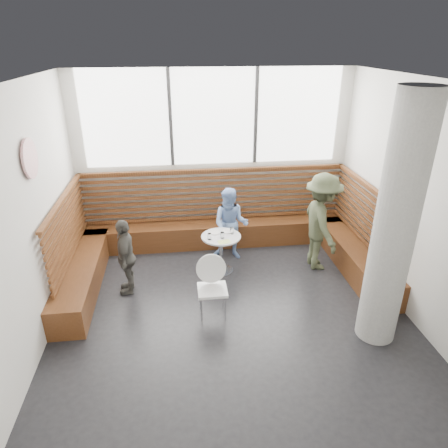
{
  "coord_description": "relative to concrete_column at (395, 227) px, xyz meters",
  "views": [
    {
      "loc": [
        -0.69,
        -4.59,
        3.62
      ],
      "look_at": [
        0.0,
        1.0,
        1.0
      ],
      "focal_mm": 32.0,
      "sensor_mm": 36.0,
      "label": 1
    }
  ],
  "objects": [
    {
      "name": "room",
      "position": [
        -1.85,
        0.6,
        0.0
      ],
      "size": [
        5.0,
        5.0,
        3.2
      ],
      "color": "silver",
      "rests_on": "ground"
    },
    {
      "name": "booth",
      "position": [
        -1.85,
        2.37,
        -1.19
      ],
      "size": [
        5.0,
        2.5,
        1.44
      ],
      "color": "#4C2913",
      "rests_on": "ground"
    },
    {
      "name": "concrete_column",
      "position": [
        0.0,
        0.0,
        0.0
      ],
      "size": [
        0.5,
        0.5,
        3.2
      ],
      "primitive_type": "cylinder",
      "color": "gray",
      "rests_on": "ground"
    },
    {
      "name": "wall_art",
      "position": [
        -4.31,
        1.0,
        0.7
      ],
      "size": [
        0.03,
        0.5,
        0.5
      ],
      "primitive_type": "cylinder",
      "rotation": [
        0.0,
        1.57,
        0.0
      ],
      "color": "white",
      "rests_on": "room"
    },
    {
      "name": "cafe_table",
      "position": [
        -1.87,
        1.84,
        -1.12
      ],
      "size": [
        0.65,
        0.65,
        0.67
      ],
      "color": "silver",
      "rests_on": "ground"
    },
    {
      "name": "cafe_chair",
      "position": [
        -2.13,
        0.72,
        -1.08
      ],
      "size": [
        0.43,
        0.42,
        0.89
      ],
      "rotation": [
        0.0,
        0.0,
        -0.01
      ],
      "color": "white",
      "rests_on": "ground"
    },
    {
      "name": "adult_man",
      "position": [
        -0.18,
        1.81,
        -0.76
      ],
      "size": [
        0.63,
        1.09,
        1.68
      ],
      "primitive_type": "imported",
      "rotation": [
        0.0,
        0.0,
        1.58
      ],
      "color": "#444C32",
      "rests_on": "ground"
    },
    {
      "name": "child_back",
      "position": [
        -1.64,
        2.3,
        -0.94
      ],
      "size": [
        0.76,
        0.66,
        1.31
      ],
      "primitive_type": "imported",
      "rotation": [
        0.0,
        0.0,
        -0.3
      ],
      "color": "#83A7E3",
      "rests_on": "ground"
    },
    {
      "name": "child_left",
      "position": [
        -3.37,
        1.45,
        -0.99
      ],
      "size": [
        0.31,
        0.72,
        1.22
      ],
      "primitive_type": "imported",
      "rotation": [
        0.0,
        0.0,
        -1.56
      ],
      "color": "#4C4B45",
      "rests_on": "ground"
    },
    {
      "name": "plate_near",
      "position": [
        -1.97,
        1.98,
        -0.92
      ],
      "size": [
        0.19,
        0.19,
        0.01
      ],
      "primitive_type": "cylinder",
      "color": "white",
      "rests_on": "cafe_table"
    },
    {
      "name": "plate_far",
      "position": [
        -1.74,
        1.99,
        -0.92
      ],
      "size": [
        0.19,
        0.19,
        0.01
      ],
      "primitive_type": "cylinder",
      "color": "white",
      "rests_on": "cafe_table"
    },
    {
      "name": "glass_left",
      "position": [
        -2.07,
        1.75,
        -0.88
      ],
      "size": [
        0.06,
        0.06,
        0.1
      ],
      "primitive_type": "cylinder",
      "color": "white",
      "rests_on": "cafe_table"
    },
    {
      "name": "glass_mid",
      "position": [
        -1.86,
        1.77,
        -0.88
      ],
      "size": [
        0.06,
        0.06,
        0.1
      ],
      "primitive_type": "cylinder",
      "color": "white",
      "rests_on": "cafe_table"
    },
    {
      "name": "glass_right",
      "position": [
        -1.68,
        1.91,
        -0.88
      ],
      "size": [
        0.07,
        0.07,
        0.1
      ],
      "primitive_type": "cylinder",
      "color": "white",
      "rests_on": "cafe_table"
    },
    {
      "name": "menu_card",
      "position": [
        -1.84,
        1.62,
        -0.93
      ],
      "size": [
        0.22,
        0.17,
        0.0
      ],
      "primitive_type": "cube",
      "rotation": [
        0.0,
        0.0,
        0.19
      ],
      "color": "#A5C64C",
      "rests_on": "cafe_table"
    }
  ]
}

